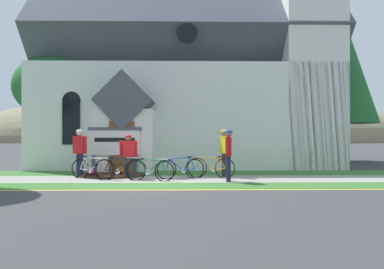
# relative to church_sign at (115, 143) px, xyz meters

# --- Properties ---
(ground) EXTENTS (140.00, 140.00, 0.00)m
(ground) POSITION_rel_church_sign_xyz_m (1.38, 0.73, -1.24)
(ground) COLOR #3D3D3F
(sidewalk_slab) EXTENTS (32.00, 2.27, 0.01)m
(sidewalk_slab) POSITION_rel_church_sign_xyz_m (2.85, -1.62, -1.24)
(sidewalk_slab) COLOR #99968E
(sidewalk_slab) RESTS_ON ground
(grass_verge) EXTENTS (32.00, 1.43, 0.01)m
(grass_verge) POSITION_rel_church_sign_xyz_m (2.85, -3.47, -1.24)
(grass_verge) COLOR #38722D
(grass_verge) RESTS_ON ground
(church_lawn) EXTENTS (24.00, 2.11, 0.01)m
(church_lawn) POSITION_rel_church_sign_xyz_m (2.85, 0.58, -1.24)
(church_lawn) COLOR #38722D
(church_lawn) RESTS_ON ground
(curb_paint_stripe) EXTENTS (28.00, 0.16, 0.01)m
(curb_paint_stripe) POSITION_rel_church_sign_xyz_m (2.85, -4.34, -1.24)
(curb_paint_stripe) COLOR yellow
(curb_paint_stripe) RESTS_ON ground
(church_building) EXTENTS (14.81, 11.48, 12.94)m
(church_building) POSITION_rel_church_sign_xyz_m (3.20, 6.19, 3.39)
(church_building) COLOR white
(church_building) RESTS_ON ground
(church_sign) EXTENTS (2.10, 0.19, 1.86)m
(church_sign) POSITION_rel_church_sign_xyz_m (0.00, 0.00, 0.00)
(church_sign) COLOR #474C56
(church_sign) RESTS_ON ground
(flower_bed) EXTENTS (2.50, 2.50, 0.34)m
(flower_bed) POSITION_rel_church_sign_xyz_m (-0.03, -0.41, -1.17)
(flower_bed) COLOR #382319
(flower_bed) RESTS_ON ground
(bicycle_white) EXTENTS (1.69, 0.56, 0.82)m
(bicycle_white) POSITION_rel_church_sign_xyz_m (2.62, -1.45, -0.87)
(bicycle_white) COLOR black
(bicycle_white) RESTS_ON ground
(bicycle_yellow) EXTENTS (1.63, 0.61, 0.84)m
(bicycle_yellow) POSITION_rel_church_sign_xyz_m (-0.54, -1.48, -0.87)
(bicycle_yellow) COLOR black
(bicycle_yellow) RESTS_ON ground
(bicycle_green) EXTENTS (1.68, 0.55, 0.79)m
(bicycle_green) POSITION_rel_church_sign_xyz_m (1.56, -2.11, -0.88)
(bicycle_green) COLOR black
(bicycle_green) RESTS_ON ground
(bicycle_orange) EXTENTS (1.72, 0.55, 0.81)m
(bicycle_orange) POSITION_rel_church_sign_xyz_m (3.70, -1.20, -0.86)
(bicycle_orange) COLOR black
(bicycle_orange) RESTS_ON ground
(bicycle_red) EXTENTS (1.81, 0.10, 0.83)m
(bicycle_red) POSITION_rel_church_sign_xyz_m (0.53, -1.97, -0.86)
(bicycle_red) COLOR black
(bicycle_red) RESTS_ON ground
(cyclist_in_blue_jersey) EXTENTS (0.63, 0.34, 1.58)m
(cyclist_in_blue_jersey) POSITION_rel_church_sign_xyz_m (0.73, -1.36, -0.33)
(cyclist_in_blue_jersey) COLOR #2D2D33
(cyclist_in_blue_jersey) RESTS_ON ground
(cyclist_in_yellow_jersey) EXTENTS (0.37, 0.76, 1.76)m
(cyclist_in_yellow_jersey) POSITION_rel_church_sign_xyz_m (4.23, -0.89, -0.20)
(cyclist_in_yellow_jersey) COLOR #2D2D33
(cyclist_in_yellow_jersey) RESTS_ON ground
(cyclist_in_red_jersey) EXTENTS (0.31, 0.74, 1.74)m
(cyclist_in_red_jersey) POSITION_rel_church_sign_xyz_m (4.20, -2.42, -0.21)
(cyclist_in_red_jersey) COLOR #191E38
(cyclist_in_red_jersey) RESTS_ON ground
(cyclist_in_orange_jersey) EXTENTS (0.59, 0.50, 1.77)m
(cyclist_in_orange_jersey) POSITION_rel_church_sign_xyz_m (-1.12, -0.94, -0.19)
(cyclist_in_orange_jersey) COLOR #191E38
(cyclist_in_orange_jersey) RESTS_ON ground
(roadside_conifer) EXTENTS (4.05, 4.05, 8.66)m
(roadside_conifer) POSITION_rel_church_sign_xyz_m (11.95, 7.30, 4.20)
(roadside_conifer) COLOR #3D2D1E
(roadside_conifer) RESTS_ON ground
(yard_deciduous_tree) EXTENTS (4.10, 4.10, 5.53)m
(yard_deciduous_tree) POSITION_rel_church_sign_xyz_m (-3.60, 4.06, 2.69)
(yard_deciduous_tree) COLOR #3D2D1E
(yard_deciduous_tree) RESTS_ON ground
(distant_hill) EXTENTS (109.94, 44.00, 21.74)m
(distant_hill) POSITION_rel_church_sign_xyz_m (3.73, 76.29, -1.24)
(distant_hill) COLOR #847A5B
(distant_hill) RESTS_ON ground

